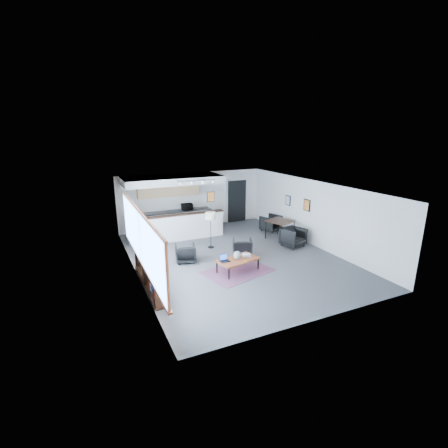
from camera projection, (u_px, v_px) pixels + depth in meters
name	position (u px, v px, depth m)	size (l,w,h in m)	color
room	(235.00, 223.00, 11.49)	(7.02, 9.02, 2.62)	#4B4B4E
window	(140.00, 240.00, 9.27)	(0.10, 5.95, 1.66)	#8CBFFF
console	(150.00, 277.00, 9.52)	(0.35, 3.00, 0.80)	black
kitchenette	(173.00, 204.00, 14.23)	(4.20, 1.96, 2.60)	white
doorway	(237.00, 201.00, 16.33)	(1.10, 0.12, 2.15)	black
track_light	(197.00, 181.00, 12.84)	(1.60, 0.07, 0.15)	silver
wall_art_lower	(307.00, 205.00, 13.16)	(0.03, 0.38, 0.48)	black
wall_art_upper	(288.00, 200.00, 14.31)	(0.03, 0.34, 0.44)	black
kilim_rug	(238.00, 271.00, 10.66)	(2.44, 1.95, 0.01)	#5C2F48
coffee_table	(238.00, 260.00, 10.55)	(1.48, 1.02, 0.44)	brown
laptop	(224.00, 259.00, 10.37)	(0.31, 0.26, 0.21)	black
ceramic_pot	(237.00, 255.00, 10.50)	(0.27, 0.27, 0.27)	gray
book_stack	(247.00, 255.00, 10.77)	(0.34, 0.31, 0.09)	silver
coaster	(245.00, 261.00, 10.35)	(0.12, 0.12, 0.01)	#E5590C
armchair_left	(185.00, 252.00, 11.37)	(0.67, 0.63, 0.69)	black
armchair_right	(242.00, 247.00, 11.93)	(0.68, 0.64, 0.70)	black
floor_lamp	(211.00, 217.00, 12.54)	(0.44, 0.44, 1.43)	black
dining_table	(280.00, 222.00, 13.72)	(1.20, 1.20, 0.80)	black
dining_chair_near	(293.00, 238.00, 12.92)	(0.69, 0.64, 0.71)	black
dining_chair_far	(271.00, 223.00, 14.95)	(0.67, 0.62, 0.68)	black
microwave	(187.00, 206.00, 15.00)	(0.51, 0.28, 0.35)	black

